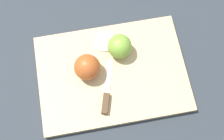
% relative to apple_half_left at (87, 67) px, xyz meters
% --- Properties ---
extents(ground_plane, '(4.00, 4.00, 0.00)m').
position_rel_apple_half_left_xyz_m(ground_plane, '(0.07, -0.02, -0.06)').
color(ground_plane, '#282D33').
extents(cutting_board, '(0.45, 0.34, 0.02)m').
position_rel_apple_half_left_xyz_m(cutting_board, '(0.07, -0.02, -0.05)').
color(cutting_board, tan).
rests_on(cutting_board, ground_plane).
extents(apple_half_left, '(0.07, 0.07, 0.07)m').
position_rel_apple_half_left_xyz_m(apple_half_left, '(0.00, 0.00, 0.00)').
color(apple_half_left, '#AD4C1E').
rests_on(apple_half_left, cutting_board).
extents(apple_half_right, '(0.07, 0.07, 0.07)m').
position_rel_apple_half_left_xyz_m(apple_half_right, '(0.10, 0.04, -0.00)').
color(apple_half_right, olive).
rests_on(apple_half_right, cutting_board).
extents(knife, '(0.08, 0.16, 0.02)m').
position_rel_apple_half_left_xyz_m(knife, '(0.03, -0.09, -0.03)').
color(knife, silver).
rests_on(knife, cutting_board).
extents(apple_slice, '(0.06, 0.06, 0.01)m').
position_rel_apple_half_left_xyz_m(apple_slice, '(0.07, 0.08, -0.03)').
color(apple_slice, beige).
rests_on(apple_slice, cutting_board).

